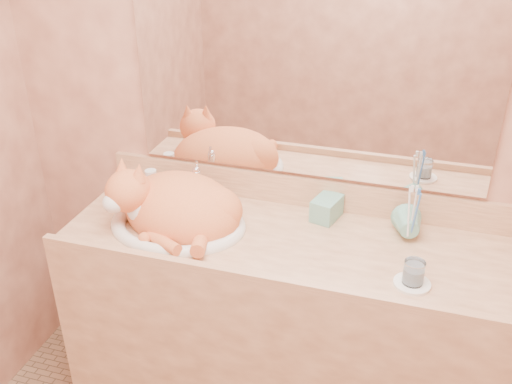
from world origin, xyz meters
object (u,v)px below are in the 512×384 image
(sink_basin, at_px, (177,207))
(water_glass, at_px, (414,272))
(cat, at_px, (173,204))
(toothbrush_cup, at_px, (410,232))
(soap_dispenser, at_px, (320,203))
(vanity_counter, at_px, (284,333))

(sink_basin, xyz_separation_m, water_glass, (0.84, -0.11, -0.03))
(cat, relative_size, toothbrush_cup, 4.32)
(sink_basin, xyz_separation_m, toothbrush_cup, (0.82, 0.12, -0.03))
(soap_dispenser, height_order, toothbrush_cup, soap_dispenser)
(sink_basin, bearing_deg, cat, 143.92)
(sink_basin, height_order, toothbrush_cup, sink_basin)
(sink_basin, relative_size, water_glass, 6.45)
(cat, relative_size, water_glass, 6.12)
(cat, xyz_separation_m, soap_dispenser, (0.51, 0.14, 0.01))
(vanity_counter, distance_m, toothbrush_cup, 0.64)
(vanity_counter, height_order, soap_dispenser, soap_dispenser)
(vanity_counter, relative_size, water_glass, 20.86)
(vanity_counter, relative_size, sink_basin, 3.23)
(sink_basin, bearing_deg, toothbrush_cup, 5.13)
(cat, bearing_deg, sink_basin, -16.79)
(vanity_counter, xyz_separation_m, toothbrush_cup, (0.41, 0.10, 0.48))
(toothbrush_cup, bearing_deg, cat, -172.78)
(cat, xyz_separation_m, toothbrush_cup, (0.83, 0.11, -0.03))
(vanity_counter, bearing_deg, sink_basin, -177.17)
(water_glass, bearing_deg, soap_dispenser, 142.84)
(cat, distance_m, water_glass, 0.87)
(vanity_counter, relative_size, cat, 3.41)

